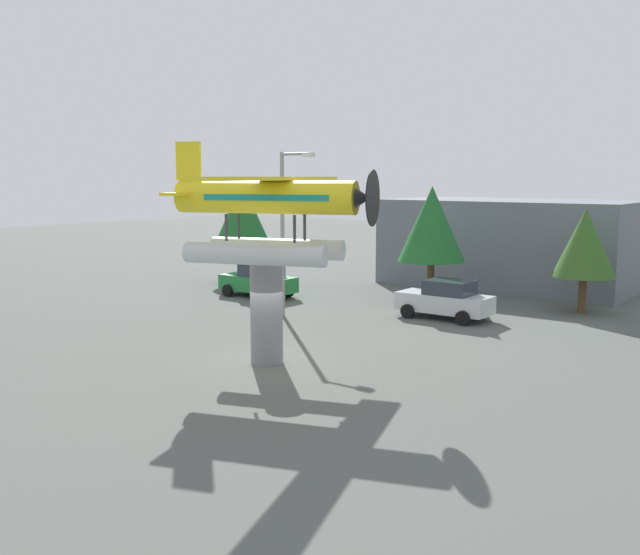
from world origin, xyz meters
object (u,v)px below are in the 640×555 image
object	(u,v)px
display_pedestal	(267,313)
storefront_building	(511,243)
car_mid_silver	(446,299)
car_near_green	(259,280)
tree_east	(432,224)
streetlight_primary	(286,222)
tree_center_back	(585,243)
floatplane_monument	(269,212)
tree_west	(242,217)

from	to	relation	value
display_pedestal	storefront_building	world-z (taller)	storefront_building
car_mid_silver	car_near_green	bearing A→B (deg)	3.19
car_mid_silver	tree_east	world-z (taller)	tree_east
car_mid_silver	streetlight_primary	bearing A→B (deg)	33.04
storefront_building	streetlight_primary	bearing A→B (deg)	-105.88
streetlight_primary	tree_center_back	world-z (taller)	streetlight_primary
display_pedestal	tree_center_back	world-z (taller)	tree_center_back
floatplane_monument	tree_west	world-z (taller)	floatplane_monument
floatplane_monument	tree_west	bearing A→B (deg)	116.61
floatplane_monument	tree_east	world-z (taller)	floatplane_monument
storefront_building	car_near_green	bearing A→B (deg)	-126.97
car_near_green	storefront_building	xyz separation A→B (m)	(8.99, 11.94, 1.61)
tree_west	floatplane_monument	bearing A→B (deg)	-44.04
tree_west	storefront_building	bearing A→B (deg)	34.33
floatplane_monument	tree_west	xyz separation A→B (m)	(-13.53, 13.08, -1.21)
tree_west	tree_east	bearing A→B (deg)	4.18
tree_west	tree_center_back	size ratio (longest dim) A/B	1.23
tree_west	tree_east	size ratio (longest dim) A/B	1.03
display_pedestal	floatplane_monument	distance (m)	3.42
tree_center_back	storefront_building	bearing A→B (deg)	134.31
storefront_building	tree_east	distance (m)	8.18
streetlight_primary	storefront_building	size ratio (longest dim) A/B	0.54
car_near_green	tree_center_back	xyz separation A→B (m)	(15.06, 5.71, 2.40)
tree_east	tree_center_back	distance (m)	7.25
display_pedestal	streetlight_primary	size ratio (longest dim) A/B	0.47
display_pedestal	streetlight_primary	distance (m)	8.65
car_mid_silver	tree_west	xyz separation A→B (m)	(-14.65, 2.47, 3.06)
car_near_green	display_pedestal	bearing A→B (deg)	133.05
car_near_green	streetlight_primary	world-z (taller)	streetlight_primary
floatplane_monument	car_near_green	size ratio (longest dim) A/B	2.42
car_mid_silver	tree_east	bearing A→B (deg)	-52.44
car_near_green	storefront_building	distance (m)	15.03
tree_center_back	floatplane_monument	bearing A→B (deg)	-109.41
display_pedestal	storefront_building	distance (m)	22.02
storefront_building	display_pedestal	bearing A→B (deg)	-88.93
display_pedestal	car_mid_silver	distance (m)	10.76
tree_center_back	tree_east	bearing A→B (deg)	-165.86
streetlight_primary	storefront_building	xyz separation A→B (m)	(4.34, 15.25, -1.83)
display_pedestal	storefront_building	bearing A→B (deg)	91.07
floatplane_monument	tree_center_back	xyz separation A→B (m)	(5.54, 15.73, -1.88)
streetlight_primary	tree_center_back	bearing A→B (deg)	40.89
streetlight_primary	tree_west	xyz separation A→B (m)	(-8.66, 6.37, -0.38)
storefront_building	tree_west	xyz separation A→B (m)	(-12.99, -8.87, 1.45)
car_near_green	tree_center_back	bearing A→B (deg)	-159.23
streetlight_primary	tree_east	xyz separation A→B (m)	(3.41, 7.25, -0.36)
streetlight_primary	tree_center_back	xyz separation A→B (m)	(10.42, 9.02, -1.04)
streetlight_primary	tree_center_back	distance (m)	13.82
floatplane_monument	storefront_building	size ratio (longest dim) A/B	0.74
display_pedestal	car_mid_silver	xyz separation A→B (m)	(1.24, 10.65, -0.86)
tree_east	tree_center_back	bearing A→B (deg)	14.14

